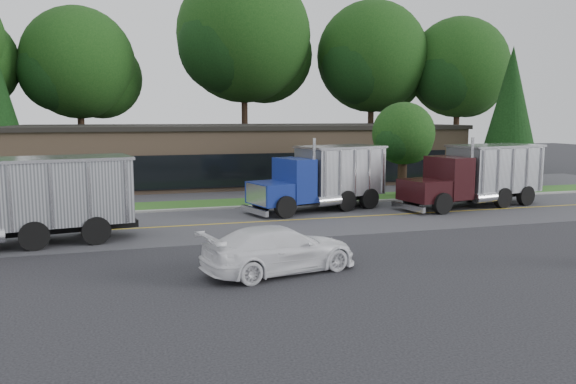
% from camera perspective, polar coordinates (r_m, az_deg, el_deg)
% --- Properties ---
extents(ground, '(140.00, 140.00, 0.00)m').
position_cam_1_polar(ground, '(18.31, 5.34, -8.05)').
color(ground, '#38383D').
rests_on(ground, ground).
extents(road, '(60.00, 8.00, 0.02)m').
position_cam_1_polar(road, '(26.67, -1.76, -3.01)').
color(road, '#535358').
rests_on(road, ground).
extents(center_line, '(60.00, 0.12, 0.01)m').
position_cam_1_polar(center_line, '(26.67, -1.76, -3.01)').
color(center_line, gold).
rests_on(center_line, ground).
extents(curb, '(60.00, 0.30, 0.12)m').
position_cam_1_polar(curb, '(30.69, -3.72, -1.60)').
color(curb, '#9E9E99').
rests_on(curb, ground).
extents(grass_verge, '(60.00, 3.40, 0.03)m').
position_cam_1_polar(grass_verge, '(32.43, -4.40, -1.11)').
color(grass_verge, '#276322').
rests_on(grass_verge, ground).
extents(far_parking, '(60.00, 7.00, 0.02)m').
position_cam_1_polar(far_parking, '(37.29, -5.97, 0.03)').
color(far_parking, '#535358').
rests_on(far_parking, ground).
extents(strip_mall, '(32.00, 12.00, 4.00)m').
position_cam_1_polar(strip_mall, '(43.33, -4.82, 3.78)').
color(strip_mall, '#876A52').
rests_on(strip_mall, ground).
extents(tree_far_b, '(9.76, 9.18, 13.92)m').
position_cam_1_polar(tree_far_b, '(50.76, -20.34, 11.68)').
color(tree_far_b, '#382619').
rests_on(tree_far_b, ground).
extents(tree_far_c, '(12.65, 11.90, 18.04)m').
position_cam_1_polar(tree_far_c, '(52.06, -4.33, 14.93)').
color(tree_far_c, '#382619').
rests_on(tree_far_c, ground).
extents(tree_far_d, '(10.95, 10.31, 15.62)m').
position_cam_1_polar(tree_far_d, '(54.68, 8.62, 12.90)').
color(tree_far_d, '#382619').
rests_on(tree_far_d, ground).
extents(tree_far_e, '(9.95, 9.36, 14.19)m').
position_cam_1_polar(tree_far_e, '(56.68, 16.98, 11.54)').
color(tree_far_e, '#382619').
rests_on(tree_far_e, ground).
extents(evergreen_right, '(4.35, 4.35, 9.89)m').
position_cam_1_polar(evergreen_right, '(43.41, 21.67, 7.81)').
color(evergreen_right, '#382619').
rests_on(evergreen_right, ground).
extents(tree_verge, '(4.09, 3.85, 5.83)m').
position_cam_1_polar(tree_verge, '(35.55, 11.68, 5.54)').
color(tree_verge, '#382619').
rests_on(tree_verge, ground).
extents(dump_truck_red, '(10.79, 4.31, 3.36)m').
position_cam_1_polar(dump_truck_red, '(23.79, -26.56, -0.71)').
color(dump_truck_red, black).
rests_on(dump_truck_red, ground).
extents(dump_truck_blue, '(7.84, 4.48, 3.36)m').
position_cam_1_polar(dump_truck_blue, '(29.88, 3.73, 1.63)').
color(dump_truck_blue, black).
rests_on(dump_truck_blue, ground).
extents(dump_truck_maroon, '(8.88, 4.15, 3.36)m').
position_cam_1_polar(dump_truck_maroon, '(32.71, 18.82, 1.77)').
color(dump_truck_maroon, black).
rests_on(dump_truck_maroon, ground).
extents(rally_car, '(5.45, 3.20, 1.48)m').
position_cam_1_polar(rally_car, '(18.05, -0.84, -5.82)').
color(rally_car, white).
rests_on(rally_car, ground).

